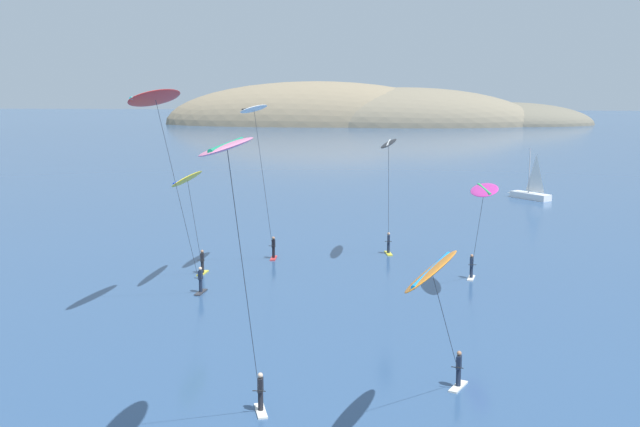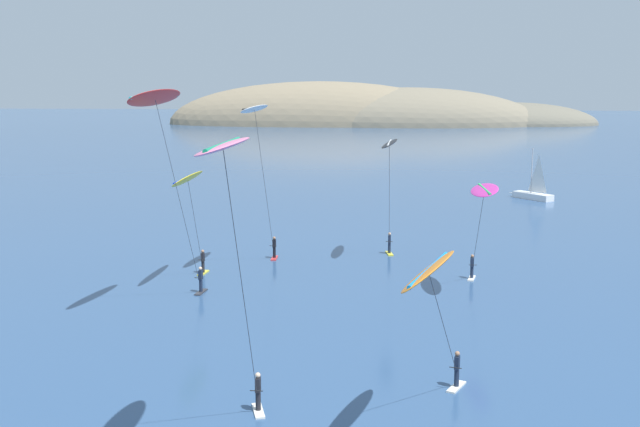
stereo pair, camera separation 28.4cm
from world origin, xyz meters
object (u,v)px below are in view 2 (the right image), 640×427
at_px(sailboat_near, 531,193).
at_px(kitesurfer_black, 389,154).
at_px(kitesurfer_pink, 227,171).
at_px(kitesurfer_white, 257,123).
at_px(kitesurfer_magenta, 483,197).
at_px(kitesurfer_orange, 431,278).
at_px(kitesurfer_yellow, 189,186).
at_px(kitesurfer_red, 159,112).

height_order(sailboat_near, kitesurfer_black, kitesurfer_black).
bearing_deg(kitesurfer_black, kitesurfer_pink, -99.54).
relative_size(kitesurfer_white, kitesurfer_magenta, 1.61).
distance_m(kitesurfer_black, kitesurfer_white, 10.42).
height_order(sailboat_near, kitesurfer_orange, kitesurfer_orange).
distance_m(kitesurfer_black, kitesurfer_yellow, 15.42).
relative_size(sailboat_near, kitesurfer_yellow, 0.75).
bearing_deg(kitesurfer_yellow, kitesurfer_black, 31.13).
height_order(kitesurfer_black, kitesurfer_yellow, kitesurfer_black).
bearing_deg(kitesurfer_magenta, kitesurfer_orange, -101.87).
bearing_deg(kitesurfer_orange, kitesurfer_pink, -155.78).
height_order(kitesurfer_pink, kitesurfer_orange, kitesurfer_pink).
height_order(kitesurfer_black, kitesurfer_red, kitesurfer_red).
bearing_deg(kitesurfer_pink, kitesurfer_yellow, 106.70).
bearing_deg(kitesurfer_yellow, kitesurfer_orange, -56.56).
distance_m(kitesurfer_orange, kitesurfer_yellow, 26.45).
xyz_separation_m(kitesurfer_pink, kitesurfer_yellow, (-7.57, 25.22, -4.06)).
distance_m(sailboat_near, kitesurfer_orange, 63.73).
xyz_separation_m(sailboat_near, kitesurfer_pink, (-21.71, -64.90, 10.01)).
height_order(kitesurfer_magenta, kitesurfer_orange, kitesurfer_orange).
bearing_deg(kitesurfer_red, kitesurfer_orange, -45.76).
bearing_deg(kitesurfer_orange, kitesurfer_white, 112.43).
bearing_deg(sailboat_near, kitesurfer_yellow, -126.42).
bearing_deg(kitesurfer_pink, kitesurfer_orange, 24.22).
bearing_deg(kitesurfer_red, kitesurfer_magenta, 18.41).
xyz_separation_m(sailboat_near, kitesurfer_black, (-16.14, -31.74, 7.41)).
bearing_deg(kitesurfer_black, kitesurfer_white, -155.14).
bearing_deg(sailboat_near, kitesurfer_red, -121.72).
relative_size(kitesurfer_white, kitesurfer_yellow, 1.57).
bearing_deg(kitesurfer_red, kitesurfer_pink, -67.67).
xyz_separation_m(kitesurfer_red, kitesurfer_yellow, (-0.22, 7.33, -5.19)).
xyz_separation_m(kitesurfer_magenta, kitesurfer_pink, (-11.42, -24.14, 4.36)).
bearing_deg(kitesurfer_black, kitesurfer_orange, -87.26).
bearing_deg(kitesurfer_white, kitesurfer_yellow, -137.03).
bearing_deg(kitesurfer_magenta, kitesurfer_black, 122.95).
xyz_separation_m(kitesurfer_black, kitesurfer_orange, (1.44, -30.01, -1.72)).
relative_size(kitesurfer_pink, kitesurfer_yellow, 1.57).
bearing_deg(kitesurfer_magenta, kitesurfer_yellow, 176.73).
bearing_deg(kitesurfer_white, kitesurfer_pink, -82.86).
height_order(kitesurfer_white, kitesurfer_pink, kitesurfer_white).
relative_size(kitesurfer_red, kitesurfer_magenta, 1.78).
bearing_deg(kitesurfer_yellow, kitesurfer_magenta, -3.27).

